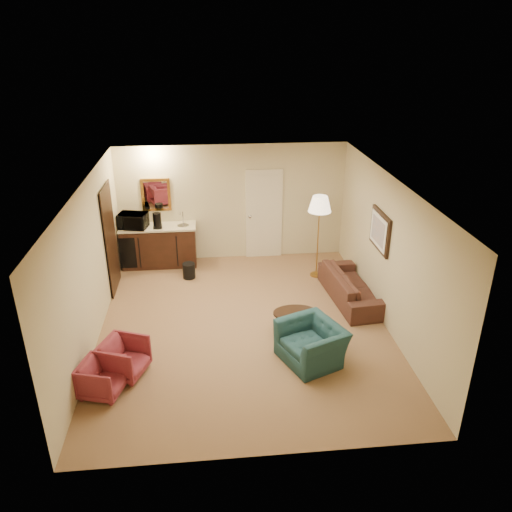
{
  "coord_description": "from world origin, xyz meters",
  "views": [
    {
      "loc": [
        -0.56,
        -7.55,
        4.77
      ],
      "look_at": [
        0.27,
        0.5,
        1.12
      ],
      "focal_mm": 35.0,
      "sensor_mm": 36.0,
      "label": 1
    }
  ],
  "objects_px": {
    "sofa": "(352,282)",
    "coffee_maker": "(157,221)",
    "teal_armchair": "(312,337)",
    "microwave": "(133,219)",
    "wetbar_cabinet": "(159,246)",
    "rose_chair_near": "(124,356)",
    "rose_chair_far": "(102,376)",
    "waste_bin": "(189,271)",
    "floor_lamp": "(318,237)",
    "coffee_table": "(295,323)"
  },
  "relations": [
    {
      "from": "rose_chair_far",
      "to": "waste_bin",
      "type": "xyz_separation_m",
      "value": [
        1.15,
        3.6,
        -0.13
      ]
    },
    {
      "from": "teal_armchair",
      "to": "waste_bin",
      "type": "height_order",
      "value": "teal_armchair"
    },
    {
      "from": "coffee_table",
      "to": "waste_bin",
      "type": "xyz_separation_m",
      "value": [
        -1.85,
        2.34,
        -0.05
      ]
    },
    {
      "from": "wetbar_cabinet",
      "to": "microwave",
      "type": "height_order",
      "value": "microwave"
    },
    {
      "from": "rose_chair_near",
      "to": "sofa",
      "type": "bearing_deg",
      "value": -43.38
    },
    {
      "from": "sofa",
      "to": "coffee_table",
      "type": "height_order",
      "value": "sofa"
    },
    {
      "from": "sofa",
      "to": "waste_bin",
      "type": "bearing_deg",
      "value": 62.93
    },
    {
      "from": "wetbar_cabinet",
      "to": "rose_chair_near",
      "type": "xyz_separation_m",
      "value": [
        -0.25,
        -3.9,
        -0.14
      ]
    },
    {
      "from": "microwave",
      "to": "sofa",
      "type": "bearing_deg",
      "value": -10.99
    },
    {
      "from": "rose_chair_near",
      "to": "waste_bin",
      "type": "relative_size",
      "value": 1.94
    },
    {
      "from": "rose_chair_far",
      "to": "waste_bin",
      "type": "relative_size",
      "value": 1.78
    },
    {
      "from": "wetbar_cabinet",
      "to": "rose_chair_near",
      "type": "relative_size",
      "value": 2.58
    },
    {
      "from": "floor_lamp",
      "to": "coffee_table",
      "type": "bearing_deg",
      "value": -111.3
    },
    {
      "from": "sofa",
      "to": "coffee_table",
      "type": "xyz_separation_m",
      "value": [
        -1.3,
        -1.08,
        -0.16
      ]
    },
    {
      "from": "rose_chair_near",
      "to": "coffee_maker",
      "type": "bearing_deg",
      "value": 17.27
    },
    {
      "from": "wetbar_cabinet",
      "to": "sofa",
      "type": "distance_m",
      "value": 4.28
    },
    {
      "from": "wetbar_cabinet",
      "to": "floor_lamp",
      "type": "relative_size",
      "value": 0.92
    },
    {
      "from": "teal_armchair",
      "to": "rose_chair_far",
      "type": "bearing_deg",
      "value": -104.45
    },
    {
      "from": "sofa",
      "to": "floor_lamp",
      "type": "height_order",
      "value": "floor_lamp"
    },
    {
      "from": "rose_chair_far",
      "to": "coffee_table",
      "type": "distance_m",
      "value": 3.26
    },
    {
      "from": "wetbar_cabinet",
      "to": "sofa",
      "type": "height_order",
      "value": "wetbar_cabinet"
    },
    {
      "from": "floor_lamp",
      "to": "microwave",
      "type": "distance_m",
      "value": 3.94
    },
    {
      "from": "teal_armchair",
      "to": "rose_chair_near",
      "type": "bearing_deg",
      "value": -112.05
    },
    {
      "from": "sofa",
      "to": "coffee_maker",
      "type": "height_order",
      "value": "coffee_maker"
    },
    {
      "from": "rose_chair_far",
      "to": "floor_lamp",
      "type": "xyz_separation_m",
      "value": [
        3.85,
        3.44,
        0.6
      ]
    },
    {
      "from": "teal_armchair",
      "to": "floor_lamp",
      "type": "bearing_deg",
      "value": 143.0
    },
    {
      "from": "rose_chair_near",
      "to": "microwave",
      "type": "distance_m",
      "value": 3.93
    },
    {
      "from": "sofa",
      "to": "coffee_maker",
      "type": "xyz_separation_m",
      "value": [
        -3.79,
        1.87,
        0.71
      ]
    },
    {
      "from": "wetbar_cabinet",
      "to": "coffee_table",
      "type": "distance_m",
      "value": 3.96
    },
    {
      "from": "waste_bin",
      "to": "sofa",
      "type": "bearing_deg",
      "value": -21.76
    },
    {
      "from": "rose_chair_near",
      "to": "waste_bin",
      "type": "height_order",
      "value": "rose_chair_near"
    },
    {
      "from": "microwave",
      "to": "teal_armchair",
      "type": "bearing_deg",
      "value": -37.32
    },
    {
      "from": "teal_armchair",
      "to": "microwave",
      "type": "height_order",
      "value": "microwave"
    },
    {
      "from": "rose_chair_far",
      "to": "microwave",
      "type": "bearing_deg",
      "value": 16.14
    },
    {
      "from": "teal_armchair",
      "to": "waste_bin",
      "type": "distance_m",
      "value": 3.7
    },
    {
      "from": "sofa",
      "to": "microwave",
      "type": "distance_m",
      "value": 4.77
    },
    {
      "from": "teal_armchair",
      "to": "rose_chair_far",
      "type": "xyz_separation_m",
      "value": [
        -3.13,
        -0.48,
        -0.13
      ]
    },
    {
      "from": "coffee_table",
      "to": "sofa",
      "type": "bearing_deg",
      "value": 39.79
    },
    {
      "from": "wetbar_cabinet",
      "to": "waste_bin",
      "type": "height_order",
      "value": "wetbar_cabinet"
    },
    {
      "from": "coffee_maker",
      "to": "rose_chair_far",
      "type": "bearing_deg",
      "value": -100.47
    },
    {
      "from": "coffee_table",
      "to": "rose_chair_far",
      "type": "bearing_deg",
      "value": -157.21
    },
    {
      "from": "rose_chair_near",
      "to": "coffee_table",
      "type": "xyz_separation_m",
      "value": [
        2.75,
        0.84,
        -0.1
      ]
    },
    {
      "from": "waste_bin",
      "to": "floor_lamp",
      "type": "bearing_deg",
      "value": -3.43
    },
    {
      "from": "sofa",
      "to": "teal_armchair",
      "type": "distance_m",
      "value": 2.2
    },
    {
      "from": "rose_chair_far",
      "to": "waste_bin",
      "type": "height_order",
      "value": "rose_chair_far"
    },
    {
      "from": "teal_armchair",
      "to": "microwave",
      "type": "bearing_deg",
      "value": -163.67
    },
    {
      "from": "waste_bin",
      "to": "coffee_maker",
      "type": "relative_size",
      "value": 0.98
    },
    {
      "from": "microwave",
      "to": "rose_chair_far",
      "type": "bearing_deg",
      "value": -76.89
    },
    {
      "from": "floor_lamp",
      "to": "rose_chair_far",
      "type": "bearing_deg",
      "value": -138.23
    },
    {
      "from": "sofa",
      "to": "coffee_maker",
      "type": "distance_m",
      "value": 4.28
    }
  ]
}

